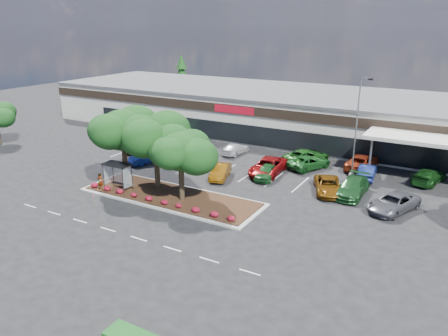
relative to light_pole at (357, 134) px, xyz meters
The scene contains 30 objects.
ground 22.38m from the light_pole, 121.82° to the right, with size 160.00×160.00×0.00m, color black.
retail_store 19.21m from the light_pole, 126.80° to the left, with size 80.40×25.20×6.25m.
landscape_island 20.43m from the light_pole, 132.85° to the right, with size 18.00×6.00×0.26m.
lane_markings 15.02m from the light_pole, 145.04° to the right, with size 33.12×20.06×0.01m.
shrub_row 21.90m from the light_pole, 129.04° to the right, with size 17.00×0.80×0.50m, color maroon, non-canonical shape.
bus_shelter 24.75m from the light_pole, 140.60° to the right, with size 2.75×1.55×2.59m.
island_tree_west 24.08m from the light_pole, 144.20° to the right, with size 7.20×7.20×7.89m, color #123B11, non-canonical shape.
island_tree_mid 20.90m from the light_pole, 140.14° to the right, with size 6.60×6.60×7.32m, color #123B11, non-canonical shape.
island_tree_east 19.18m from the light_pole, 128.95° to the right, with size 5.80×5.80×6.50m, color #123B11, non-canonical shape.
conifer_north_west 49.76m from the light_pole, 146.57° to the left, with size 4.40×4.40×10.00m, color #123B11.
person_waiting 26.66m from the light_pole, 140.27° to the right, with size 0.63×0.41×1.73m, color #594C47.
light_pole is the anchor object (origin of this frame).
survey_stake 27.28m from the light_pole, 133.44° to the right, with size 0.07×0.14×1.09m.
car_0 27.29m from the light_pole, behind, with size 2.63×5.70×1.58m, color black.
car_1 23.80m from the light_pole, 162.26° to the right, with size 1.64×4.69×1.55m, color navy.
car_2 18.46m from the light_pole, behind, with size 1.74×4.99×1.64m, color #4E4E54.
car_3 14.88m from the light_pole, 148.57° to the right, with size 1.59×4.55×1.50m, color #6D3F07.
car_4 9.96m from the light_pole, 156.04° to the right, with size 2.83×6.15×1.71m, color maroon.
car_5 10.21m from the light_pole, 146.53° to the right, with size 1.77×4.40×1.50m, color #1A5021.
car_6 7.23m from the light_pole, 98.78° to the right, with size 2.45×5.32×1.48m, color brown.
car_7 6.82m from the light_pole, 76.38° to the right, with size 2.33×5.74×1.67m, color #1B4C21.
car_8 9.94m from the light_pole, 53.72° to the right, with size 2.57×5.58×1.55m, color #53535A.
car_9 27.29m from the light_pole, behind, with size 1.58×4.54×1.49m, color #1C541E.
car_10 22.83m from the light_pole, behind, with size 1.72×4.27×1.46m, color #B0B7BC.
car_11 15.76m from the light_pole, behind, with size 1.87×4.60×1.33m, color silver.
car_13 6.46m from the light_pole, behind, with size 2.51×5.43×1.51m, color #19561F.
car_14 7.47m from the light_pole, 160.89° to the left, with size 2.84×6.15×1.71m, color #1C561A.
car_15 5.04m from the light_pole, 86.22° to the left, with size 2.83×6.14×1.71m, color maroon.
car_16 4.26m from the light_pole, 10.08° to the left, with size 1.66×4.76×1.57m, color navy.
car_17 8.58m from the light_pole, 15.47° to the left, with size 2.20×5.41×1.57m, color #164617.
Camera 1 is at (21.56, -26.98, 15.90)m, focal length 35.00 mm.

